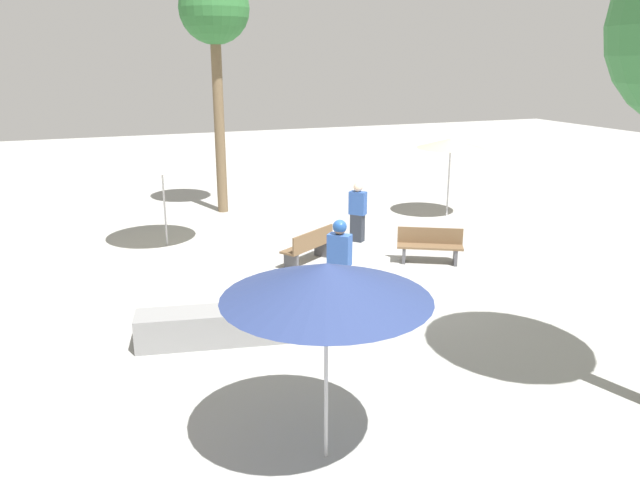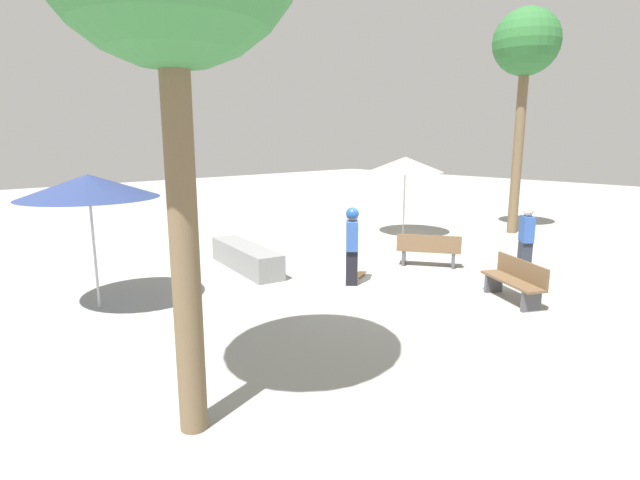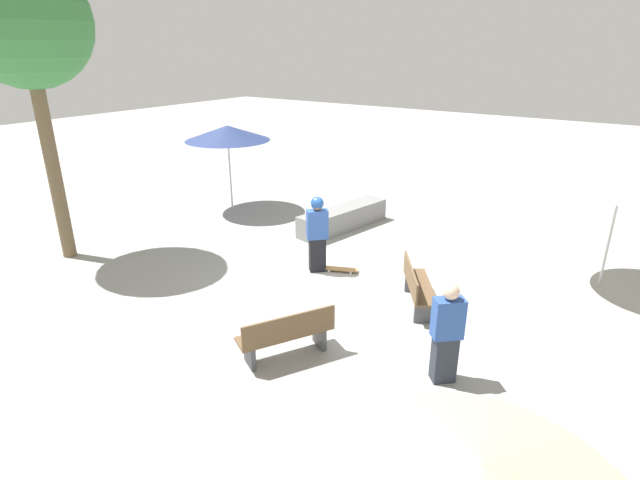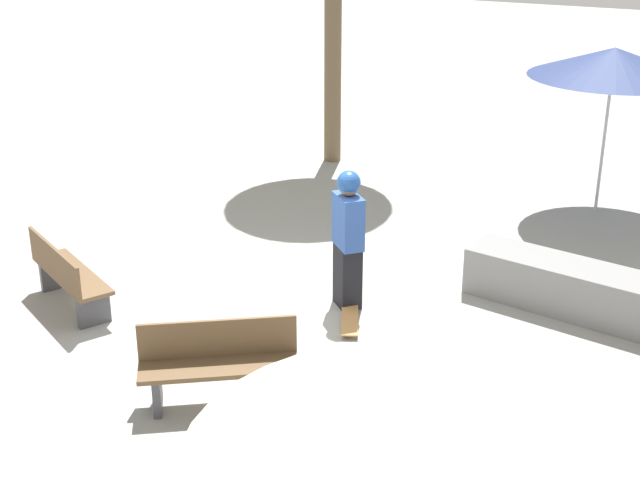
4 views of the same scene
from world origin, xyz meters
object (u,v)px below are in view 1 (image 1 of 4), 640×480
at_px(skateboard, 320,292).
at_px(shade_umbrella_cream, 161,157).
at_px(concrete_ledge, 221,326).
at_px(shade_umbrella_tan, 451,143).
at_px(bench_far, 430,246).
at_px(bystander_watching, 358,212).
at_px(bench_near, 309,246).
at_px(shade_umbrella_navy, 326,281).
at_px(palm_tree_left, 214,15).
at_px(skater_main, 339,258).

xyz_separation_m(skateboard, shade_umbrella_cream, (2.52, -4.96, 2.33)).
relative_size(skateboard, concrete_ledge, 0.27).
xyz_separation_m(shade_umbrella_tan, shade_umbrella_cream, (8.81, 0.01, 0.07)).
bearing_deg(shade_umbrella_cream, bench_far, 146.32).
distance_m(bench_far, shade_umbrella_cream, 7.28).
bearing_deg(bystander_watching, bench_near, 82.21).
relative_size(shade_umbrella_tan, shade_umbrella_navy, 0.95).
relative_size(shade_umbrella_cream, palm_tree_left, 0.36).
distance_m(concrete_ledge, bench_near, 4.65).
distance_m(shade_umbrella_tan, palm_tree_left, 8.21).
bearing_deg(palm_tree_left, bystander_watching, 119.43).
bearing_deg(skateboard, skater_main, -176.02).
bearing_deg(concrete_ledge, bench_far, -156.21).
distance_m(shade_umbrella_navy, bystander_watching, 9.83).
xyz_separation_m(shade_umbrella_navy, bystander_watching, (-4.39, -8.66, -1.55)).
relative_size(shade_umbrella_tan, shade_umbrella_cream, 0.94).
bearing_deg(palm_tree_left, skater_main, 93.34).
distance_m(skateboard, bystander_watching, 4.24).
distance_m(concrete_ledge, bystander_watching, 6.92).
bearing_deg(shade_umbrella_tan, bystander_watching, 22.11).
relative_size(concrete_ledge, bench_far, 1.88).
bearing_deg(skateboard, bystander_watching, -58.85).
relative_size(bench_near, bystander_watching, 0.96).
bearing_deg(bench_near, shade_umbrella_tan, -6.76).
bearing_deg(palm_tree_left, concrete_ledge, 77.13).
xyz_separation_m(skater_main, skateboard, (0.24, -0.47, -0.89)).
xyz_separation_m(skateboard, shade_umbrella_navy, (1.97, 5.26, 2.31)).
relative_size(shade_umbrella_navy, palm_tree_left, 0.35).
relative_size(skater_main, bench_far, 1.08).
height_order(bench_near, palm_tree_left, palm_tree_left).
relative_size(concrete_ledge, palm_tree_left, 0.41).
height_order(bench_far, shade_umbrella_tan, shade_umbrella_tan).
bearing_deg(concrete_ledge, skateboard, -148.94).
height_order(bench_near, shade_umbrella_tan, shade_umbrella_tan).
height_order(bench_far, palm_tree_left, palm_tree_left).
bearing_deg(shade_umbrella_navy, concrete_ledge, -82.55).
bearing_deg(skater_main, bench_near, -50.87).
relative_size(concrete_ledge, shade_umbrella_navy, 1.17).
xyz_separation_m(shade_umbrella_cream, palm_tree_left, (-2.26, -3.20, 3.72)).
distance_m(concrete_ledge, shade_umbrella_cream, 6.77).
height_order(bench_near, shade_umbrella_navy, shade_umbrella_navy).
bearing_deg(skateboard, palm_tree_left, -21.53).
distance_m(palm_tree_left, bystander_watching, 7.60).
relative_size(bench_far, shade_umbrella_cream, 0.61).
bearing_deg(bench_far, palm_tree_left, -34.43).
bearing_deg(bench_near, shade_umbrella_cream, 103.43).
relative_size(skateboard, palm_tree_left, 0.11).
relative_size(skater_main, palm_tree_left, 0.24).
relative_size(shade_umbrella_cream, shade_umbrella_navy, 1.01).
relative_size(skateboard, shade_umbrella_cream, 0.31).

